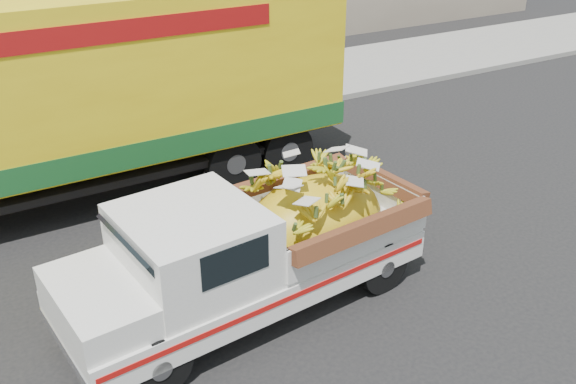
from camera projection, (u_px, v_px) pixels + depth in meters
ground at (188, 292)px, 9.54m from camera, size 100.00×100.00×0.00m
curb at (81, 147)px, 14.33m from camera, size 60.00×0.25×0.15m
sidewalk at (60, 118)px, 15.95m from camera, size 60.00×4.00×0.14m
pickup_truck at (270, 241)px, 8.99m from camera, size 5.30×2.39×1.80m
semi_trailer at (20, 99)px, 10.91m from camera, size 12.01×2.63×3.80m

